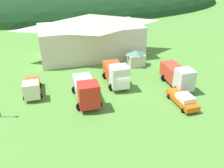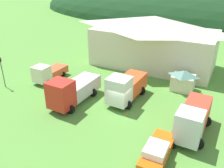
{
  "view_description": "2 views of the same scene",
  "coord_description": "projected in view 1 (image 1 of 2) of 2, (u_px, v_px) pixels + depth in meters",
  "views": [
    {
      "loc": [
        -10.44,
        -29.18,
        17.41
      ],
      "look_at": [
        -1.62,
        0.25,
        1.29
      ],
      "focal_mm": 39.93,
      "sensor_mm": 36.0,
      "label": 1
    },
    {
      "loc": [
        10.07,
        -21.33,
        14.61
      ],
      "look_at": [
        -2.09,
        2.22,
        1.84
      ],
      "focal_mm": 39.21,
      "sensor_mm": 36.0,
      "label": 2
    }
  ],
  "objects": [
    {
      "name": "service_pickup_orange",
      "position": [
        183.0,
        99.0,
        31.96
      ],
      "size": [
        2.35,
        5.25,
        1.66
      ],
      "rotation": [
        0.0,
        0.0,
        -1.56
      ],
      "color": "#DC5A11",
      "rests_on": "ground"
    },
    {
      "name": "forested_hill_backdrop",
      "position": [
        64.0,
        6.0,
        92.88
      ],
      "size": [
        124.93,
        60.0,
        28.03
      ],
      "primitive_type": "ellipsoid",
      "color": "#193D1E",
      "rests_on": "ground"
    },
    {
      "name": "play_shed_cream",
      "position": [
        136.0,
        58.0,
        43.15
      ],
      "size": [
        3.01,
        2.52,
        2.74
      ],
      "color": "beige",
      "rests_on": "ground"
    },
    {
      "name": "light_truck_cream",
      "position": [
        32.0,
        88.0,
        33.93
      ],
      "size": [
        2.62,
        5.48,
        2.55
      ],
      "rotation": [
        0.0,
        0.0,
        -1.59
      ],
      "color": "beige",
      "rests_on": "ground"
    },
    {
      "name": "traffic_cone_near_pickup",
      "position": [
        133.0,
        92.0,
        35.31
      ],
      "size": [
        0.36,
        0.36,
        0.45
      ],
      "primitive_type": "cone",
      "color": "orange",
      "rests_on": "ground"
    },
    {
      "name": "ground_plane",
      "position": [
        123.0,
        91.0,
        35.5
      ],
      "size": [
        200.0,
        200.0,
        0.0
      ],
      "primitive_type": "plane",
      "color": "#518C38"
    },
    {
      "name": "heavy_rig_white",
      "position": [
        116.0,
        73.0,
        36.57
      ],
      "size": [
        3.38,
        6.71,
        3.63
      ],
      "rotation": [
        0.0,
        0.0,
        -1.61
      ],
      "color": "white",
      "rests_on": "ground"
    },
    {
      "name": "crane_truck_red",
      "position": [
        86.0,
        90.0,
        32.32
      ],
      "size": [
        3.45,
        7.5,
        3.6
      ],
      "rotation": [
        0.0,
        0.0,
        -1.6
      ],
      "color": "red",
      "rests_on": "ground"
    },
    {
      "name": "depot_building",
      "position": [
        91.0,
        35.0,
        46.02
      ],
      "size": [
        20.1,
        9.92,
        7.91
      ],
      "color": "beige",
      "rests_on": "ground"
    },
    {
      "name": "tow_truck_silver",
      "position": [
        178.0,
        75.0,
        36.05
      ],
      "size": [
        3.15,
        6.62,
        3.45
      ],
      "rotation": [
        0.0,
        0.0,
        -1.6
      ],
      "color": "silver",
      "rests_on": "ground"
    }
  ]
}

